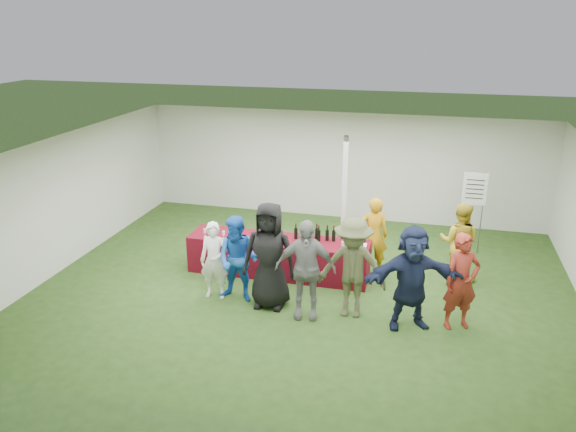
% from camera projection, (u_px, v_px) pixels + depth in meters
% --- Properties ---
extents(ground, '(60.00, 60.00, 0.00)m').
position_uv_depth(ground, '(306.00, 284.00, 10.87)').
color(ground, '#284719').
rests_on(ground, ground).
extents(tent, '(10.00, 10.00, 10.00)m').
position_uv_depth(tent, '(344.00, 202.00, 11.39)').
color(tent, white).
rests_on(tent, ground).
extents(serving_table, '(3.60, 0.80, 0.75)m').
position_uv_depth(serving_table, '(278.00, 256.00, 11.21)').
color(serving_table, maroon).
rests_on(serving_table, ground).
extents(wine_bottles, '(0.82, 0.17, 0.32)m').
position_uv_depth(wine_bottles, '(315.00, 234.00, 11.01)').
color(wine_bottles, black).
rests_on(wine_bottles, serving_table).
extents(wine_glasses, '(2.83, 0.12, 0.16)m').
position_uv_depth(wine_glasses, '(256.00, 236.00, 10.91)').
color(wine_glasses, silver).
rests_on(wine_glasses, serving_table).
extents(water_bottle, '(0.07, 0.07, 0.23)m').
position_uv_depth(water_bottle, '(277.00, 232.00, 11.13)').
color(water_bottle, silver).
rests_on(water_bottle, serving_table).
extents(bar_towel, '(0.25, 0.18, 0.03)m').
position_uv_depth(bar_towel, '(360.00, 245.00, 10.75)').
color(bar_towel, white).
rests_on(bar_towel, serving_table).
extents(dump_bucket, '(0.23, 0.23, 0.18)m').
position_uv_depth(dump_bucket, '(357.00, 247.00, 10.48)').
color(dump_bucket, slate).
rests_on(dump_bucket, serving_table).
extents(wine_list_sign, '(0.50, 0.03, 1.80)m').
position_uv_depth(wine_list_sign, '(474.00, 195.00, 11.92)').
color(wine_list_sign, slate).
rests_on(wine_list_sign, ground).
extents(staff_pourer, '(0.63, 0.47, 1.58)m').
position_uv_depth(staff_pourer, '(373.00, 236.00, 11.15)').
color(staff_pourer, '#C0810F').
rests_on(staff_pourer, ground).
extents(staff_back, '(0.85, 0.72, 1.57)m').
position_uv_depth(staff_back, '(459.00, 242.00, 10.84)').
color(staff_back, gold).
rests_on(staff_back, ground).
extents(customer_0, '(0.56, 0.39, 1.45)m').
position_uv_depth(customer_0, '(214.00, 260.00, 10.17)').
color(customer_0, white).
rests_on(customer_0, ground).
extents(customer_1, '(0.83, 0.67, 1.60)m').
position_uv_depth(customer_1, '(238.00, 259.00, 10.03)').
color(customer_1, blue).
rests_on(customer_1, ground).
extents(customer_2, '(0.95, 0.63, 1.93)m').
position_uv_depth(customer_2, '(269.00, 256.00, 9.79)').
color(customer_2, black).
rests_on(customer_2, ground).
extents(customer_3, '(1.09, 0.58, 1.77)m').
position_uv_depth(customer_3, '(305.00, 269.00, 9.46)').
color(customer_3, slate).
rests_on(customer_3, ground).
extents(customer_4, '(1.16, 0.67, 1.79)m').
position_uv_depth(customer_4, '(353.00, 268.00, 9.48)').
color(customer_4, '#484D2D').
rests_on(customer_4, ground).
extents(customer_5, '(1.74, 1.09, 1.79)m').
position_uv_depth(customer_5, '(412.00, 278.00, 9.13)').
color(customer_5, '#161E3A').
rests_on(customer_5, ground).
extents(customer_6, '(0.72, 0.61, 1.66)m').
position_uv_depth(customer_6, '(461.00, 282.00, 9.13)').
color(customer_6, maroon).
rests_on(customer_6, ground).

